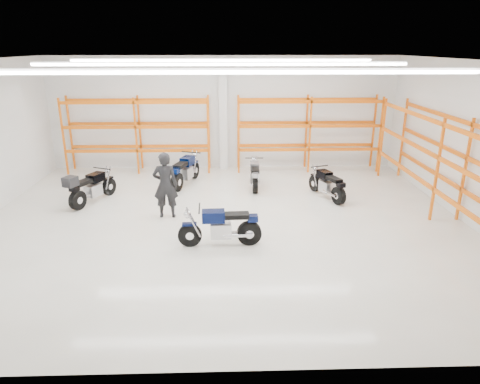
{
  "coord_description": "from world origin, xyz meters",
  "views": [
    {
      "loc": [
        0.13,
        -11.45,
        4.88
      ],
      "look_at": [
        0.5,
        0.5,
        0.76
      ],
      "focal_mm": 32.0,
      "sensor_mm": 36.0,
      "label": 1
    }
  ],
  "objects_px": {
    "standing_man": "(165,185)",
    "structural_column": "(223,114)",
    "motorcycle_back_b": "(185,172)",
    "motorcycle_back_a": "(89,188)",
    "motorcycle_back_c": "(255,175)",
    "motorcycle_back_d": "(328,185)",
    "motorcycle_main": "(224,227)"
  },
  "relations": [
    {
      "from": "motorcycle_main",
      "to": "motorcycle_back_b",
      "type": "height_order",
      "value": "motorcycle_back_b"
    },
    {
      "from": "motorcycle_main",
      "to": "structural_column",
      "type": "bearing_deg",
      "value": 90.19
    },
    {
      "from": "motorcycle_back_a",
      "to": "motorcycle_back_b",
      "type": "height_order",
      "value": "motorcycle_back_a"
    },
    {
      "from": "motorcycle_main",
      "to": "motorcycle_back_a",
      "type": "xyz_separation_m",
      "value": [
        -4.33,
        3.17,
        0.04
      ]
    },
    {
      "from": "motorcycle_back_c",
      "to": "motorcycle_back_d",
      "type": "height_order",
      "value": "motorcycle_back_d"
    },
    {
      "from": "motorcycle_back_d",
      "to": "standing_man",
      "type": "distance_m",
      "value": 5.39
    },
    {
      "from": "motorcycle_back_b",
      "to": "motorcycle_back_a",
      "type": "bearing_deg",
      "value": -147.56
    },
    {
      "from": "motorcycle_back_c",
      "to": "standing_man",
      "type": "xyz_separation_m",
      "value": [
        -2.8,
        -2.67,
        0.54
      ]
    },
    {
      "from": "motorcycle_back_c",
      "to": "motorcycle_back_d",
      "type": "distance_m",
      "value": 2.66
    },
    {
      "from": "motorcycle_back_d",
      "to": "motorcycle_main",
      "type": "bearing_deg",
      "value": -135.09
    },
    {
      "from": "motorcycle_back_d",
      "to": "structural_column",
      "type": "xyz_separation_m",
      "value": [
        -3.48,
        3.87,
        1.79
      ]
    },
    {
      "from": "motorcycle_back_c",
      "to": "standing_man",
      "type": "bearing_deg",
      "value": -136.34
    },
    {
      "from": "standing_man",
      "to": "motorcycle_back_a",
      "type": "bearing_deg",
      "value": -24.74
    },
    {
      "from": "motorcycle_main",
      "to": "motorcycle_back_b",
      "type": "relative_size",
      "value": 0.97
    },
    {
      "from": "motorcycle_back_c",
      "to": "motorcycle_back_a",
      "type": "bearing_deg",
      "value": -164.59
    },
    {
      "from": "motorcycle_back_c",
      "to": "motorcycle_back_d",
      "type": "bearing_deg",
      "value": -27.27
    },
    {
      "from": "motorcycle_back_b",
      "to": "standing_man",
      "type": "height_order",
      "value": "standing_man"
    },
    {
      "from": "motorcycle_main",
      "to": "standing_man",
      "type": "bearing_deg",
      "value": 130.63
    },
    {
      "from": "motorcycle_main",
      "to": "motorcycle_back_a",
      "type": "distance_m",
      "value": 5.36
    },
    {
      "from": "structural_column",
      "to": "motorcycle_back_a",
      "type": "bearing_deg",
      "value": -136.12
    },
    {
      "from": "motorcycle_main",
      "to": "motorcycle_back_d",
      "type": "bearing_deg",
      "value": 44.91
    },
    {
      "from": "structural_column",
      "to": "motorcycle_main",
      "type": "bearing_deg",
      "value": -89.81
    },
    {
      "from": "motorcycle_back_a",
      "to": "motorcycle_back_b",
      "type": "relative_size",
      "value": 0.94
    },
    {
      "from": "motorcycle_back_d",
      "to": "standing_man",
      "type": "bearing_deg",
      "value": -164.32
    },
    {
      "from": "motorcycle_back_d",
      "to": "standing_man",
      "type": "relative_size",
      "value": 0.97
    },
    {
      "from": "motorcycle_back_b",
      "to": "motorcycle_back_d",
      "type": "relative_size",
      "value": 1.14
    },
    {
      "from": "motorcycle_back_b",
      "to": "structural_column",
      "type": "distance_m",
      "value": 3.21
    },
    {
      "from": "motorcycle_back_c",
      "to": "structural_column",
      "type": "bearing_deg",
      "value": 112.8
    },
    {
      "from": "motorcycle_back_a",
      "to": "structural_column",
      "type": "relative_size",
      "value": 0.46
    },
    {
      "from": "standing_man",
      "to": "structural_column",
      "type": "bearing_deg",
      "value": -108.14
    },
    {
      "from": "motorcycle_back_a",
      "to": "motorcycle_back_c",
      "type": "distance_m",
      "value": 5.62
    },
    {
      "from": "motorcycle_back_a",
      "to": "structural_column",
      "type": "xyz_separation_m",
      "value": [
        4.3,
        4.14,
        1.71
      ]
    }
  ]
}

